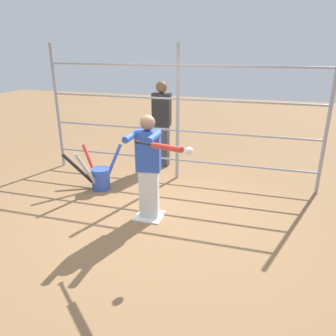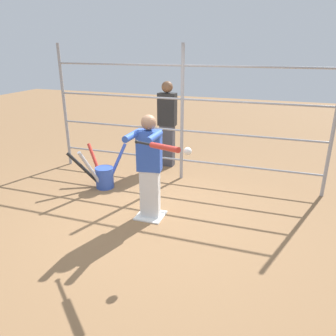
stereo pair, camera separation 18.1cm
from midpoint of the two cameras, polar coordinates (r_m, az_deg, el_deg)
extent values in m
plane|color=olive|center=(4.97, -4.26, -8.41)|extent=(24.00, 24.00, 0.00)
cube|color=white|center=(4.97, -4.26, -8.31)|extent=(0.40, 0.40, 0.02)
cylinder|color=#939399|center=(5.85, 25.28, 6.99)|extent=(0.06, 0.06, 2.45)
cylinder|color=#939399|center=(5.99, 0.81, 9.22)|extent=(0.06, 0.06, 2.45)
cylinder|color=#939399|center=(7.07, -19.41, 9.83)|extent=(0.06, 0.06, 2.45)
cylinder|color=#939399|center=(6.21, 0.77, 1.45)|extent=(5.00, 0.04, 0.04)
cylinder|color=#939399|center=(6.05, 0.80, 6.57)|extent=(5.00, 0.04, 0.04)
cylinder|color=#939399|center=(5.94, 0.83, 11.93)|extent=(5.00, 0.04, 0.04)
cylinder|color=#939399|center=(5.88, 0.86, 17.45)|extent=(5.00, 0.04, 0.04)
cube|color=silver|center=(4.80, -4.37, -4.55)|extent=(0.30, 0.21, 0.74)
cube|color=#2D51B7|center=(4.56, -4.60, 2.98)|extent=(0.36, 0.24, 0.58)
sphere|color=#9E7051|center=(4.46, -4.74, 7.88)|extent=(0.21, 0.21, 0.21)
cylinder|color=#2D51B7|center=(4.27, -3.66, 5.42)|extent=(0.09, 0.41, 0.09)
cylinder|color=#2D51B7|center=(4.34, -7.63, 5.52)|extent=(0.09, 0.41, 0.09)
sphere|color=black|center=(4.13, -6.70, 4.48)|extent=(0.05, 0.05, 0.05)
cylinder|color=black|center=(3.99, -5.39, 4.25)|extent=(0.30, 0.21, 0.07)
cylinder|color=red|center=(3.65, -1.67, 3.60)|extent=(0.46, 0.34, 0.13)
sphere|color=white|center=(3.84, 2.34, 2.97)|extent=(0.10, 0.10, 0.10)
cylinder|color=#3351B2|center=(5.94, -12.49, -1.86)|extent=(0.32, 0.32, 0.37)
torus|color=#3351B2|center=(5.87, -12.63, -0.18)|extent=(0.33, 0.33, 0.01)
cylinder|color=#B2B2B7|center=(5.69, -14.73, -0.60)|extent=(0.22, 0.47, 0.78)
cylinder|color=black|center=(5.91, -15.83, -0.51)|extent=(0.55, 0.30, 0.67)
cylinder|color=red|center=(6.15, -14.02, 0.52)|extent=(0.50, 0.37, 0.67)
cylinder|color=#334CB2|center=(6.09, -10.52, 0.58)|extent=(0.21, 0.55, 0.67)
cube|color=#3F3F47|center=(6.87, -1.84, 3.92)|extent=(0.29, 0.18, 0.87)
cube|color=black|center=(6.69, -1.91, 10.16)|extent=(0.36, 0.20, 0.65)
sphere|color=brown|center=(6.62, -1.96, 13.93)|extent=(0.22, 0.22, 0.22)
camera|label=1|loc=(0.09, -91.20, -0.45)|focal=35.00mm
camera|label=2|loc=(0.09, 88.80, 0.45)|focal=35.00mm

